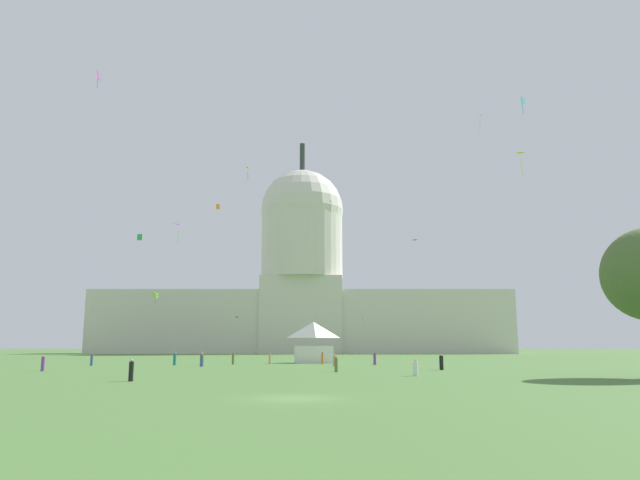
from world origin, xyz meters
name	(u,v)px	position (x,y,z in m)	size (l,w,h in m)	color
ground_plane	(297,398)	(0.00, 0.00, 0.00)	(800.00, 800.00, 0.00)	#4C7538
capitol_building	(304,286)	(-4.79, 164.40, 22.08)	(135.65, 27.97, 71.76)	beige
event_tent	(316,342)	(0.32, 61.83, 3.25)	(6.50, 5.07, 6.34)	white
person_tan_near_tree_east	(272,359)	(-6.00, 56.10, 0.78)	(0.40, 0.40, 1.67)	tan
person_red_front_center	(204,358)	(-16.14, 56.76, 0.83)	(0.41, 0.41, 1.77)	red
person_olive_back_center	(235,359)	(-11.19, 54.68, 0.77)	(0.48, 0.48, 1.66)	olive
person_olive_near_tent	(338,365)	(3.01, 30.33, 0.72)	(0.47, 0.47, 1.57)	olive
person_tan_mid_right	(337,361)	(3.26, 48.21, 0.69)	(0.53, 0.53, 1.54)	tan
person_teal_back_right	(177,359)	(-18.73, 51.06, 0.80)	(0.58, 0.58, 1.75)	#1E757A
person_black_mid_center	(134,371)	(-13.22, 14.56, 0.79)	(0.49, 0.49, 1.71)	black
person_denim_edge_east	(94,360)	(-29.48, 49.20, 0.74)	(0.50, 0.50, 1.60)	#3D5684
person_black_aisle_center	(444,363)	(14.93, 35.46, 0.81)	(0.46, 0.46, 1.78)	black
person_orange_deep_crowd	(325,358)	(1.69, 54.99, 0.83)	(0.45, 0.45, 1.78)	orange
person_white_mid_left	(418,368)	(9.96, 22.45, 0.67)	(0.62, 0.62, 1.50)	silver
person_denim_lawn_far_left	(204,361)	(-13.99, 46.00, 0.76)	(0.63, 0.63, 1.68)	#3D5684
person_purple_front_left	(46,364)	(-28.18, 32.19, 0.79)	(0.50, 0.50, 1.71)	#703D93
person_purple_front_right	(377,359)	(9.03, 52.48, 0.80)	(0.53, 0.53, 1.74)	#703D93
kite_yellow_mid	(524,155)	(34.46, 61.09, 33.45)	(1.31, 0.85, 4.08)	yellow
kite_lime_low	(158,295)	(-33.46, 92.65, 13.08)	(1.19, 1.13, 2.49)	#8CD133
kite_orange_mid	(220,207)	(-21.23, 94.94, 32.83)	(0.88, 0.57, 1.20)	orange
kite_turquoise_low	(248,307)	(-17.09, 113.95, 12.00)	(1.37, 1.76, 2.78)	teal
kite_white_high	(483,118)	(36.10, 88.82, 50.90)	(1.07, 1.47, 3.64)	white
kite_pink_mid	(416,240)	(28.11, 134.08, 32.21)	(1.52, 1.53, 0.40)	pink
kite_cyan_mid	(525,101)	(27.97, 41.08, 34.22)	(0.63, 0.57, 2.35)	#33BCDB
kite_black_low	(237,318)	(-16.64, 93.07, 8.36)	(1.24, 1.67, 0.34)	black
kite_blue_low	(364,321)	(13.40, 141.03, 9.64)	(1.08, 1.80, 4.13)	blue
kite_magenta_high	(101,76)	(-36.90, 63.27, 48.46)	(0.40, 1.16, 3.14)	#D1339E
kite_green_mid	(142,237)	(-32.91, 78.12, 22.90)	(1.00, 0.32, 1.28)	green
kite_violet_mid	(182,228)	(-26.41, 82.54, 25.65)	(1.84, 1.87, 3.72)	purple
kite_gold_high	(249,170)	(-16.03, 101.92, 43.40)	(1.23, 1.62, 2.89)	gold
kite_red_high	(331,203)	(4.08, 143.51, 45.58)	(1.18, 1.42, 3.47)	red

